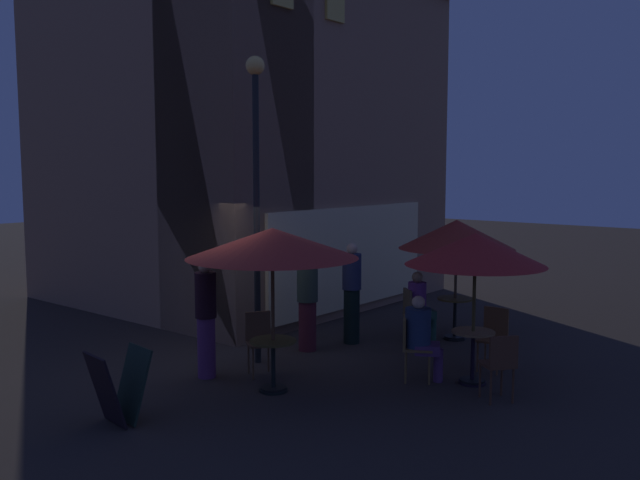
{
  "coord_description": "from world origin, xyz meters",
  "views": [
    {
      "loc": [
        -7.01,
        -7.54,
        3.11
      ],
      "look_at": [
        1.46,
        -0.63,
        1.94
      ],
      "focal_mm": 38.01,
      "sensor_mm": 36.0,
      "label": 1
    }
  ],
  "objects_px": {
    "cafe_chair_2": "(411,342)",
    "cafe_chair_0": "(412,311)",
    "cafe_table_1": "(273,356)",
    "patron_seated_0": "(420,302)",
    "cafe_chair_3": "(500,361)",
    "menu_sandwich_board": "(119,387)",
    "cafe_chair_4": "(494,333)",
    "patron_standing_3": "(352,293)",
    "cafe_table_0": "(455,311)",
    "cafe_table_2": "(473,348)",
    "patron_standing_2": "(307,302)",
    "patio_umbrella_1": "(272,244)",
    "patron_seated_1": "(421,333)",
    "street_lamp_near_corner": "(256,166)",
    "cafe_chair_1": "(259,337)",
    "patio_umbrella_0": "(457,235)",
    "patio_umbrella_2": "(475,250)",
    "patron_standing_4": "(206,318)"
  },
  "relations": [
    {
      "from": "cafe_table_1",
      "to": "patron_standing_2",
      "type": "height_order",
      "value": "patron_standing_2"
    },
    {
      "from": "patron_standing_4",
      "to": "patio_umbrella_2",
      "type": "bearing_deg",
      "value": -178.87
    },
    {
      "from": "cafe_chair_4",
      "to": "cafe_table_1",
      "type": "bearing_deg",
      "value": -37.9
    },
    {
      "from": "street_lamp_near_corner",
      "to": "cafe_chair_1",
      "type": "distance_m",
      "value": 2.64
    },
    {
      "from": "cafe_chair_3",
      "to": "patron_standing_3",
      "type": "relative_size",
      "value": 0.52
    },
    {
      "from": "cafe_table_1",
      "to": "cafe_chair_3",
      "type": "height_order",
      "value": "cafe_chair_3"
    },
    {
      "from": "cafe_chair_0",
      "to": "patron_seated_0",
      "type": "height_order",
      "value": "patron_seated_0"
    },
    {
      "from": "cafe_chair_2",
      "to": "cafe_chair_0",
      "type": "bearing_deg",
      "value": 90.78
    },
    {
      "from": "street_lamp_near_corner",
      "to": "patio_umbrella_2",
      "type": "bearing_deg",
      "value": -69.21
    },
    {
      "from": "menu_sandwich_board",
      "to": "cafe_chair_1",
      "type": "height_order",
      "value": "cafe_chair_1"
    },
    {
      "from": "street_lamp_near_corner",
      "to": "cafe_table_2",
      "type": "height_order",
      "value": "street_lamp_near_corner"
    },
    {
      "from": "menu_sandwich_board",
      "to": "cafe_chair_3",
      "type": "height_order",
      "value": "cafe_chair_3"
    },
    {
      "from": "patio_umbrella_2",
      "to": "cafe_chair_2",
      "type": "height_order",
      "value": "patio_umbrella_2"
    },
    {
      "from": "menu_sandwich_board",
      "to": "cafe_chair_0",
      "type": "distance_m",
      "value": 5.68
    },
    {
      "from": "street_lamp_near_corner",
      "to": "patron_standing_3",
      "type": "bearing_deg",
      "value": -12.99
    },
    {
      "from": "cafe_table_0",
      "to": "cafe_chair_4",
      "type": "relative_size",
      "value": 0.79
    },
    {
      "from": "patio_umbrella_1",
      "to": "patron_seated_1",
      "type": "relative_size",
      "value": 1.88
    },
    {
      "from": "cafe_table_0",
      "to": "cafe_table_2",
      "type": "relative_size",
      "value": 0.98
    },
    {
      "from": "cafe_chair_2",
      "to": "patron_seated_1",
      "type": "bearing_deg",
      "value": 0.0
    },
    {
      "from": "cafe_chair_3",
      "to": "menu_sandwich_board",
      "type": "bearing_deg",
      "value": 86.42
    },
    {
      "from": "cafe_table_0",
      "to": "cafe_chair_3",
      "type": "height_order",
      "value": "cafe_chair_3"
    },
    {
      "from": "cafe_table_2",
      "to": "patron_standing_3",
      "type": "xyz_separation_m",
      "value": [
        0.72,
        2.71,
        0.39
      ]
    },
    {
      "from": "cafe_table_1",
      "to": "patron_standing_2",
      "type": "xyz_separation_m",
      "value": [
        1.92,
        1.01,
        0.34
      ]
    },
    {
      "from": "cafe_chair_4",
      "to": "patron_seated_0",
      "type": "bearing_deg",
      "value": -117.87
    },
    {
      "from": "patio_umbrella_0",
      "to": "cafe_chair_1",
      "type": "bearing_deg",
      "value": 161.14
    },
    {
      "from": "patron_standing_2",
      "to": "patron_standing_3",
      "type": "height_order",
      "value": "patron_standing_3"
    },
    {
      "from": "cafe_chair_3",
      "to": "patron_seated_1",
      "type": "bearing_deg",
      "value": 32.39
    },
    {
      "from": "cafe_table_1",
      "to": "cafe_chair_0",
      "type": "relative_size",
      "value": 0.77
    },
    {
      "from": "patio_umbrella_1",
      "to": "street_lamp_near_corner",
      "type": "bearing_deg",
      "value": 52.93
    },
    {
      "from": "menu_sandwich_board",
      "to": "cafe_chair_4",
      "type": "height_order",
      "value": "cafe_chair_4"
    },
    {
      "from": "street_lamp_near_corner",
      "to": "menu_sandwich_board",
      "type": "bearing_deg",
      "value": -169.67
    },
    {
      "from": "cafe_chair_3",
      "to": "patio_umbrella_2",
      "type": "bearing_deg",
      "value": 0.0
    },
    {
      "from": "cafe_table_0",
      "to": "cafe_table_2",
      "type": "height_order",
      "value": "cafe_table_2"
    },
    {
      "from": "patron_standing_2",
      "to": "cafe_table_1",
      "type": "bearing_deg",
      "value": -150.62
    },
    {
      "from": "patron_seated_0",
      "to": "patron_standing_3",
      "type": "bearing_deg",
      "value": 175.64
    },
    {
      "from": "patio_umbrella_2",
      "to": "cafe_chair_0",
      "type": "xyz_separation_m",
      "value": [
        1.5,
        1.94,
        -1.39
      ]
    },
    {
      "from": "cafe_chair_2",
      "to": "patron_seated_0",
      "type": "bearing_deg",
      "value": 87.36
    },
    {
      "from": "patio_umbrella_1",
      "to": "cafe_chair_2",
      "type": "relative_size",
      "value": 2.52
    },
    {
      "from": "cafe_table_0",
      "to": "cafe_chair_4",
      "type": "bearing_deg",
      "value": -133.82
    },
    {
      "from": "cafe_table_1",
      "to": "patron_seated_0",
      "type": "relative_size",
      "value": 0.58
    },
    {
      "from": "menu_sandwich_board",
      "to": "cafe_table_0",
      "type": "xyz_separation_m",
      "value": [
        6.27,
        -1.2,
        0.05
      ]
    },
    {
      "from": "patron_standing_4",
      "to": "patron_standing_2",
      "type": "bearing_deg",
      "value": -129.23
    },
    {
      "from": "cafe_table_2",
      "to": "cafe_chair_4",
      "type": "xyz_separation_m",
      "value": [
        0.82,
        0.06,
        0.07
      ]
    },
    {
      "from": "menu_sandwich_board",
      "to": "cafe_table_2",
      "type": "height_order",
      "value": "menu_sandwich_board"
    },
    {
      "from": "cafe_chair_4",
      "to": "patron_seated_1",
      "type": "xyz_separation_m",
      "value": [
        -1.19,
        0.58,
        0.14
      ]
    },
    {
      "from": "cafe_table_1",
      "to": "cafe_chair_1",
      "type": "distance_m",
      "value": 0.83
    },
    {
      "from": "menu_sandwich_board",
      "to": "cafe_chair_3",
      "type": "xyz_separation_m",
      "value": [
        3.63,
        -3.26,
        0.11
      ]
    },
    {
      "from": "menu_sandwich_board",
      "to": "patron_seated_1",
      "type": "relative_size",
      "value": 0.71
    },
    {
      "from": "cafe_table_2",
      "to": "patron_seated_0",
      "type": "distance_m",
      "value": 2.46
    },
    {
      "from": "cafe_table_2",
      "to": "patron_standing_3",
      "type": "bearing_deg",
      "value": 75.1
    }
  ]
}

